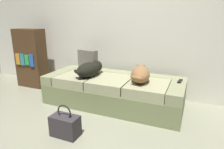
% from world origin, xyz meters
% --- Properties ---
extents(ground_plane, '(10.00, 10.00, 0.00)m').
position_xyz_m(ground_plane, '(0.00, 0.00, 0.00)').
color(ground_plane, gray).
extents(back_wall, '(6.40, 0.10, 2.80)m').
position_xyz_m(back_wall, '(0.00, 1.76, 1.40)').
color(back_wall, silver).
rests_on(back_wall, ground).
extents(couch, '(2.05, 0.84, 0.44)m').
position_xyz_m(couch, '(0.00, 1.15, 0.22)').
color(couch, '#737D50').
rests_on(couch, ground).
extents(dog_dark, '(0.32, 0.63, 0.21)m').
position_xyz_m(dog_dark, '(-0.35, 1.06, 0.55)').
color(dog_dark, black).
rests_on(dog_dark, couch).
extents(dog_tan, '(0.36, 0.60, 0.21)m').
position_xyz_m(dog_tan, '(0.42, 1.11, 0.54)').
color(dog_tan, olive).
rests_on(dog_tan, couch).
extents(tv_remote, '(0.06, 0.15, 0.02)m').
position_xyz_m(tv_remote, '(0.94, 1.29, 0.45)').
color(tv_remote, black).
rests_on(tv_remote, couch).
extents(throw_pillow, '(0.36, 0.18, 0.34)m').
position_xyz_m(throw_pillow, '(-0.56, 1.37, 0.61)').
color(throw_pillow, '#6B6557').
rests_on(throw_pillow, couch).
extents(handbag, '(0.32, 0.18, 0.38)m').
position_xyz_m(handbag, '(-0.16, 0.14, 0.13)').
color(handbag, '#322C30').
rests_on(handbag, ground).
extents(bookshelf, '(0.56, 0.30, 1.10)m').
position_xyz_m(bookshelf, '(-1.79, 1.33, 0.55)').
color(bookshelf, '#49301B').
rests_on(bookshelf, ground).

